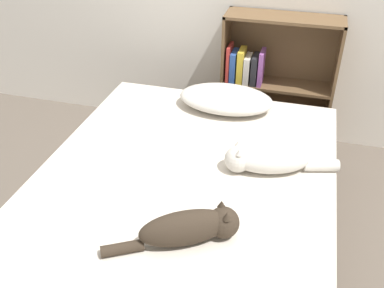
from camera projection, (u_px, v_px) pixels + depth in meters
The scene contains 6 objects.
ground_plane at pixel (185, 244), 2.47m from camera, with size 8.00×8.00×0.00m, color brown.
bed at pixel (185, 212), 2.33m from camera, with size 1.55×1.93×0.51m.
pillow at pixel (226, 99), 2.74m from camera, with size 0.60×0.37×0.14m.
cat_light at pixel (266, 160), 2.19m from camera, with size 0.58×0.27×0.16m.
cat_dark at pixel (192, 227), 1.78m from camera, with size 0.53×0.35×0.16m.
bookshelf at pixel (272, 79), 3.13m from camera, with size 0.79×0.26×0.99m.
Camera 1 is at (0.51, -1.66, 1.85)m, focal length 40.00 mm.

